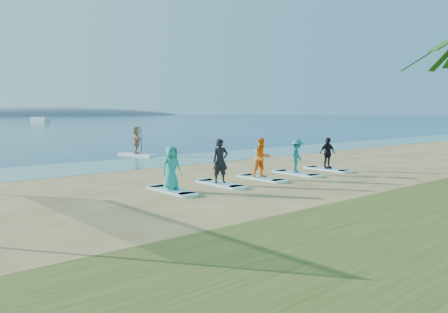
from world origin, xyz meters
TOP-DOWN VIEW (x-y plane):
  - ground at (0.00, 0.00)m, footprint 600.00×600.00m
  - shallow_water at (0.00, 10.50)m, footprint 600.00×600.00m
  - island_ridge at (95.00, 300.00)m, footprint 220.00×56.00m
  - paddleboard at (3.35, 14.33)m, footprint 1.36×3.08m
  - paddleboarder at (3.35, 14.33)m, footprint 1.12×1.76m
  - boat_offshore_b at (27.69, 113.55)m, footprint 3.85×5.78m
  - surfboard_0 at (-2.02, 1.89)m, footprint 0.70×2.20m
  - student_0 at (-2.02, 1.89)m, footprint 0.79×0.53m
  - surfboard_1 at (0.24, 1.89)m, footprint 0.70×2.20m
  - student_1 at (0.24, 1.89)m, footprint 0.73×0.59m
  - surfboard_2 at (2.51, 1.89)m, footprint 0.70×2.20m
  - student_2 at (2.51, 1.89)m, footprint 0.95×0.82m
  - surfboard_3 at (4.77, 1.89)m, footprint 0.70×2.20m
  - student_3 at (4.77, 1.89)m, footprint 1.13×0.91m
  - surfboard_4 at (7.04, 1.89)m, footprint 0.70×2.20m
  - student_4 at (7.04, 1.89)m, footprint 0.95×0.57m

SIDE VIEW (x-z plane):
  - ground at x=0.00m, z-range 0.00..0.00m
  - island_ridge at x=95.00m, z-range -9.00..9.00m
  - boat_offshore_b at x=27.69m, z-range -0.68..0.68m
  - shallow_water at x=0.00m, z-range 0.01..0.01m
  - surfboard_0 at x=-2.02m, z-range 0.00..0.09m
  - surfboard_1 at x=0.24m, z-range 0.00..0.09m
  - surfboard_2 at x=2.51m, z-range 0.00..0.09m
  - surfboard_3 at x=4.77m, z-range 0.00..0.09m
  - surfboard_4 at x=7.04m, z-range 0.00..0.09m
  - paddleboard at x=3.35m, z-range 0.00..0.12m
  - student_4 at x=7.04m, z-range 0.09..1.61m
  - student_3 at x=4.77m, z-range 0.09..1.62m
  - student_0 at x=-2.02m, z-range 0.09..1.66m
  - student_2 at x=2.51m, z-range 0.09..1.76m
  - student_1 at x=0.24m, z-range 0.09..1.82m
  - paddleboarder at x=3.35m, z-range 0.12..1.93m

